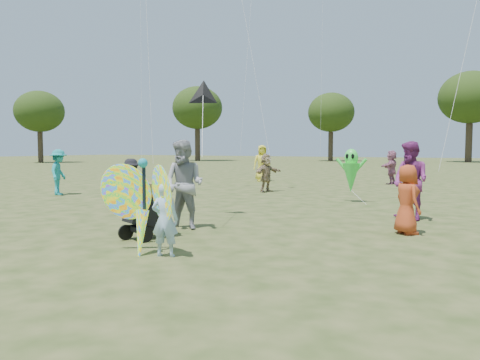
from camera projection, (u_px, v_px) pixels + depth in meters
The scene contains 15 objects.
ground at pixel (210, 246), 8.44m from camera, with size 160.00×160.00×0.00m, color #51592B.
child_girl at pixel (165, 220), 7.61m from camera, with size 0.44×0.29×1.21m, color #A0C4E2.
adult_man at pixel (184, 185), 10.16m from camera, with size 0.95×0.74×1.95m, color #939499.
grey_bag at pixel (159, 227), 9.95m from camera, with size 0.50×0.41×0.16m, color gray.
crowd_a at pixel (407, 199), 9.58m from camera, with size 0.70×0.46×1.43m, color #B13F1C.
crowd_b at pixel (131, 184), 13.61m from camera, with size 0.94×0.54×1.46m, color black.
crowd_d at pixel (266, 173), 18.71m from camera, with size 1.42×0.45×1.53m, color #957C5C.
crowd_e at pixel (411, 181), 11.42m from camera, with size 0.94×0.73×1.93m, color #7E2A70.
crowd_g at pixel (262, 163), 24.61m from camera, with size 0.93×0.61×1.91m, color yellow.
crowd_i at pixel (59, 172), 17.49m from camera, with size 1.10×0.64×1.71m, color teal.
crowd_j at pixel (391, 167), 22.62m from camera, with size 1.52×0.48×1.64m, color #A35D7D.
jogging_stroller at pixel (149, 207), 9.18m from camera, with size 0.77×1.14×1.09m.
butterfly_kite at pixel (142, 205), 7.79m from camera, with size 1.74×0.75×1.80m.
delta_kite_rig at pixel (203, 95), 11.76m from camera, with size 1.44×1.91×1.94m.
alien_kite at pixel (351, 172), 15.13m from camera, with size 1.12×0.69×1.74m.
Camera 1 is at (4.42, -7.09, 1.78)m, focal length 35.00 mm.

